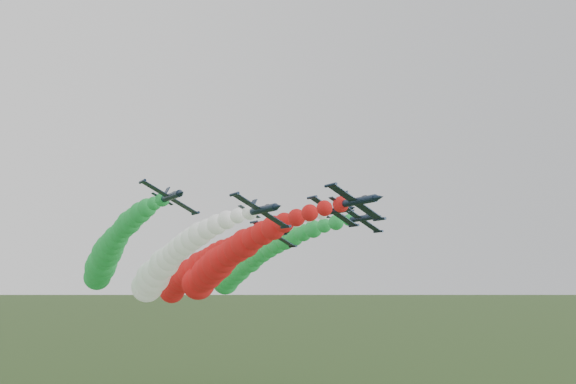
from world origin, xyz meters
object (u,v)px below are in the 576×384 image
Objects in this scene: jet_inner_right at (219,264)px; jet_outer_right at (247,265)px; jet_trail at (188,275)px; jet_inner_left at (162,269)px; jet_outer_left at (107,257)px; jet_lead at (220,265)px.

jet_outer_right is (10.76, 5.32, -0.04)m from jet_inner_right.
jet_trail is at bearing 141.73° from jet_outer_right.
jet_inner_left is 1.01× the size of jet_outer_left.
jet_outer_left reaches higher than jet_outer_right.
jet_trail is at bearing 99.35° from jet_inner_right.
jet_lead is 1.00× the size of jet_trail.
jet_trail is (-13.37, 10.55, -2.73)m from jet_outer_right.
jet_inner_left is at bearing -160.20° from jet_outer_right.
jet_inner_right reaches higher than jet_lead.
jet_trail is (25.30, 12.27, -4.43)m from jet_outer_left.
jet_outer_left is 28.47m from jet_trail.
jet_lead is 1.00× the size of jet_inner_left.
jet_trail is (3.72, 30.56, -2.43)m from jet_lead.
jet_outer_right is at bearing 19.80° from jet_inner_left.
jet_inner_left is 25.02m from jet_trail.
jet_outer_left is (-27.92, 3.60, 1.66)m from jet_inner_right.
jet_inner_right is 28.20m from jet_outer_left.
jet_lead is 30.88m from jet_trail.
jet_lead is 28.36m from jet_outer_left.
jet_outer_right reaches higher than jet_lead.
jet_outer_right is (27.65, 9.95, 1.35)m from jet_inner_left.
jet_outer_right is at bearing -38.27° from jet_trail.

